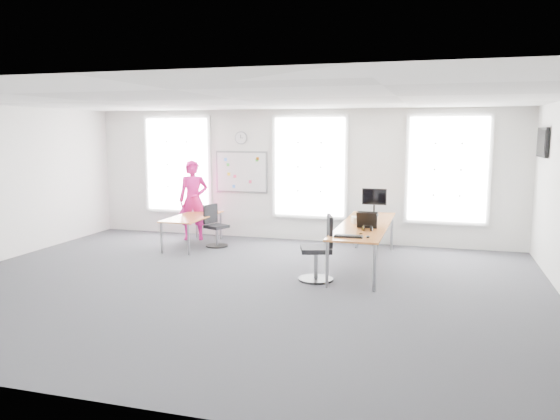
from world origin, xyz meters
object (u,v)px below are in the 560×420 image
(desk_right, at_px, (364,227))
(desk_left, at_px, (193,218))
(chair_right, at_px, (320,252))
(chair_left, at_px, (215,228))
(keyboard, at_px, (348,236))
(headphones, at_px, (367,228))
(monitor, at_px, (374,199))
(person, at_px, (193,200))

(desk_right, height_order, desk_left, desk_right)
(chair_right, bearing_deg, chair_left, -143.76)
(desk_right, distance_m, keyboard, 1.31)
(keyboard, bearing_deg, chair_right, 160.88)
(desk_right, distance_m, desk_left, 3.95)
(headphones, bearing_deg, desk_left, 179.59)
(headphones, bearing_deg, monitor, 112.87)
(chair_right, distance_m, chair_left, 3.48)
(desk_right, height_order, chair_left, chair_left)
(headphones, bearing_deg, keyboard, -88.54)
(desk_right, bearing_deg, monitor, 87.90)
(desk_right, xyz_separation_m, keyboard, (-0.08, -1.31, 0.06))
(desk_left, relative_size, monitor, 3.32)
(person, bearing_deg, headphones, -47.32)
(chair_left, bearing_deg, person, 76.41)
(chair_left, height_order, monitor, monitor)
(chair_right, distance_m, person, 4.46)
(person, height_order, monitor, person)
(desk_right, bearing_deg, desk_left, 167.95)
(desk_right, relative_size, chair_right, 2.95)
(chair_right, height_order, chair_left, chair_right)
(chair_left, height_order, headphones, chair_left)
(person, xyz_separation_m, keyboard, (4.07, -2.80, -0.11))
(chair_left, bearing_deg, chair_right, -103.57)
(headphones, relative_size, monitor, 0.32)
(desk_right, relative_size, monitor, 5.95)
(headphones, height_order, monitor, monitor)
(person, distance_m, headphones, 4.80)
(desk_left, height_order, chair_right, chair_right)
(chair_left, xyz_separation_m, monitor, (3.42, 0.22, 0.73))
(desk_left, distance_m, keyboard, 4.35)
(chair_right, bearing_deg, desk_right, 135.88)
(headphones, bearing_deg, chair_right, -125.57)
(keyboard, bearing_deg, desk_left, 148.25)
(desk_right, xyz_separation_m, headphones, (0.13, -0.66, 0.10))
(chair_left, bearing_deg, desk_right, -82.19)
(chair_left, bearing_deg, monitor, -63.32)
(desk_right, xyz_separation_m, person, (-4.15, 1.49, 0.18))
(chair_right, bearing_deg, person, -143.76)
(desk_right, relative_size, keyboard, 6.98)
(person, relative_size, keyboard, 3.92)
(keyboard, bearing_deg, headphones, 69.12)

